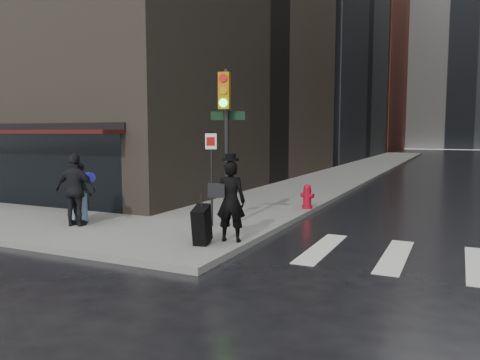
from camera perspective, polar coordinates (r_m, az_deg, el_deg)
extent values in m
plane|color=black|center=(11.45, -8.77, -7.52)|extent=(140.00, 140.00, 0.00)
cube|color=slate|center=(36.85, 15.40, 1.62)|extent=(4.00, 50.00, 0.15)
cube|color=silver|center=(10.91, 9.93, -8.18)|extent=(0.50, 3.00, 0.01)
cube|color=silver|center=(10.61, 18.39, -8.78)|extent=(0.50, 3.00, 0.01)
cube|color=silver|center=(10.56, 27.15, -9.21)|extent=(0.50, 3.00, 0.01)
cube|color=maroon|center=(74.51, 10.30, 13.71)|extent=(22.00, 20.00, 26.00)
cube|color=slate|center=(88.24, 25.56, 13.95)|extent=(40.00, 12.00, 32.00)
cube|color=black|center=(17.45, -24.34, 1.26)|extent=(8.00, 0.12, 2.60)
cube|color=#390E0C|center=(17.08, -25.79, 5.31)|extent=(8.40, 1.10, 0.12)
cube|color=black|center=(17.36, -24.71, 5.92)|extent=(8.40, 0.08, 0.22)
imported|color=black|center=(10.59, -1.15, -2.60)|extent=(0.76, 0.59, 1.85)
cylinder|color=black|center=(10.50, -1.16, 2.51)|extent=(0.39, 0.39, 0.05)
cylinder|color=black|center=(10.49, -1.16, 2.84)|extent=(0.25, 0.25, 0.15)
cube|color=black|center=(10.57, -2.86, -1.27)|extent=(0.41, 0.21, 0.32)
cube|color=black|center=(10.41, -4.68, -5.53)|extent=(0.47, 0.77, 0.94)
cylinder|color=black|center=(10.32, -4.70, -2.84)|extent=(0.04, 0.04, 0.43)
imported|color=black|center=(13.53, -19.03, -1.47)|extent=(1.01, 0.93, 1.67)
cube|color=black|center=(13.99, -18.87, -2.62)|extent=(0.57, 0.46, 0.31)
cylinder|color=#1F1C9F|center=(13.26, -18.24, 0.35)|extent=(0.56, 0.40, 0.27)
imported|color=black|center=(13.10, -19.40, -1.16)|extent=(1.20, 0.71, 1.92)
cylinder|color=black|center=(12.18, -1.64, 3.77)|extent=(0.12, 0.12, 4.09)
cube|color=#AA6B0B|center=(12.00, -1.93, 10.82)|extent=(0.32, 0.24, 0.92)
cylinder|color=red|center=(11.93, -2.06, 12.32)|extent=(0.21, 0.09, 0.20)
cylinder|color=orange|center=(11.90, -2.06, 10.86)|extent=(0.21, 0.09, 0.20)
cylinder|color=#19E533|center=(11.87, -2.05, 9.39)|extent=(0.21, 0.09, 0.20)
cylinder|color=black|center=(12.34, -3.47, -0.02)|extent=(0.06, 0.06, 2.45)
cube|color=white|center=(12.25, -3.56, 4.73)|extent=(0.30, 0.09, 0.41)
cube|color=black|center=(12.25, -1.48, 7.84)|extent=(0.90, 0.23, 0.22)
cylinder|color=#A50A1B|center=(15.47, 8.18, -3.26)|extent=(0.35, 0.35, 0.11)
cylinder|color=#A50A1B|center=(15.43, 8.20, -2.26)|extent=(0.26, 0.26, 0.65)
sphere|color=#A50A1B|center=(15.39, 8.21, -0.97)|extent=(0.24, 0.24, 0.24)
cylinder|color=#A50A1B|center=(15.42, 8.20, -1.86)|extent=(0.46, 0.23, 0.15)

